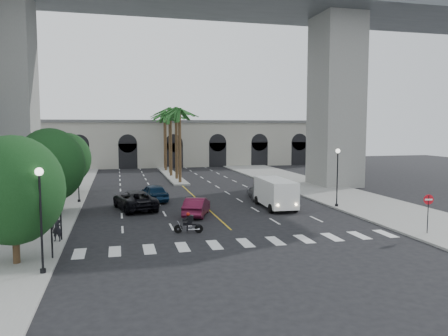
% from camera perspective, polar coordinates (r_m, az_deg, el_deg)
% --- Properties ---
extents(ground, '(140.00, 140.00, 0.00)m').
position_cam_1_polar(ground, '(29.34, 1.97, -9.00)').
color(ground, black).
rests_on(ground, ground).
extents(sidewalk_left, '(8.00, 100.00, 0.15)m').
position_cam_1_polar(sidewalk_left, '(43.58, -23.23, -4.58)').
color(sidewalk_left, gray).
rests_on(sidewalk_left, ground).
extents(sidewalk_right, '(8.00, 100.00, 0.15)m').
position_cam_1_polar(sidewalk_right, '(48.59, 14.33, -3.31)').
color(sidewalk_right, gray).
rests_on(sidewalk_right, ground).
extents(median, '(2.00, 24.00, 0.20)m').
position_cam_1_polar(median, '(66.20, -6.96, -0.87)').
color(median, gray).
rests_on(median, ground).
extents(pier_building, '(71.00, 10.50, 8.50)m').
position_cam_1_polar(pier_building, '(82.77, -8.38, 3.25)').
color(pier_building, '#B6B3A3').
rests_on(pier_building, ground).
extents(bridge, '(75.00, 13.00, 26.00)m').
position_cam_1_polar(bridge, '(51.82, -1.04, 17.91)').
color(bridge, gray).
rests_on(bridge, ground).
extents(palm_a, '(3.20, 3.20, 10.30)m').
position_cam_1_polar(palm_a, '(55.91, -5.84, 7.23)').
color(palm_a, '#47331E').
rests_on(palm_a, ground).
extents(palm_b, '(3.20, 3.20, 10.60)m').
position_cam_1_polar(palm_b, '(59.90, -6.28, 7.36)').
color(palm_b, '#47331E').
rests_on(palm_b, ground).
extents(palm_c, '(3.20, 3.20, 10.10)m').
position_cam_1_polar(palm_c, '(63.81, -7.01, 6.82)').
color(palm_c, '#47331E').
rests_on(palm_c, ground).
extents(palm_d, '(3.20, 3.20, 10.90)m').
position_cam_1_polar(palm_d, '(67.85, -7.12, 7.35)').
color(palm_d, '#47331E').
rests_on(palm_d, ground).
extents(palm_e, '(3.20, 3.20, 10.40)m').
position_cam_1_polar(palm_e, '(71.78, -7.69, 6.87)').
color(palm_e, '#47331E').
rests_on(palm_e, ground).
extents(palm_f, '(3.20, 3.20, 10.70)m').
position_cam_1_polar(palm_f, '(75.79, -7.79, 7.00)').
color(palm_f, '#47331E').
rests_on(palm_f, ground).
extents(street_tree_near, '(5.20, 5.20, 6.89)m').
position_cam_1_polar(street_tree_near, '(25.14, -25.79, -2.62)').
color(street_tree_near, '#382616').
rests_on(street_tree_near, ground).
extents(street_tree_mid, '(5.44, 5.44, 7.21)m').
position_cam_1_polar(street_tree_mid, '(37.85, -21.72, 0.34)').
color(street_tree_mid, '#382616').
rests_on(street_tree_mid, ground).
extents(street_tree_far, '(5.04, 5.04, 6.68)m').
position_cam_1_polar(street_tree_far, '(49.75, -19.80, 1.17)').
color(street_tree_far, '#382616').
rests_on(street_tree_far, ground).
extents(lamp_post_left_near, '(0.40, 0.40, 5.35)m').
position_cam_1_polar(lamp_post_left_near, '(23.02, -22.83, -5.23)').
color(lamp_post_left_near, black).
rests_on(lamp_post_left_near, ground).
extents(lamp_post_left_far, '(0.40, 0.40, 5.35)m').
position_cam_1_polar(lamp_post_left_far, '(43.70, -18.51, -0.22)').
color(lamp_post_left_far, black).
rests_on(lamp_post_left_far, ground).
extents(lamp_post_right, '(0.40, 0.40, 5.35)m').
position_cam_1_polar(lamp_post_right, '(40.39, 14.59, -0.56)').
color(lamp_post_right, black).
rests_on(lamp_post_right, ground).
extents(traffic_signal_near, '(0.25, 0.18, 3.65)m').
position_cam_1_polar(traffic_signal_near, '(25.56, -21.66, -5.78)').
color(traffic_signal_near, black).
rests_on(traffic_signal_near, ground).
extents(traffic_signal_far, '(0.25, 0.18, 3.65)m').
position_cam_1_polar(traffic_signal_far, '(29.47, -20.60, -4.29)').
color(traffic_signal_far, black).
rests_on(traffic_signal_far, ground).
extents(motorcycle_rider, '(2.00, 0.59, 1.45)m').
position_cam_1_polar(motorcycle_rider, '(30.33, -4.55, -7.26)').
color(motorcycle_rider, black).
rests_on(motorcycle_rider, ground).
extents(car_a, '(2.50, 4.22, 1.35)m').
position_cam_1_polar(car_a, '(40.15, 7.53, -4.13)').
color(car_a, silver).
rests_on(car_a, ground).
extents(car_b, '(3.11, 4.91, 1.53)m').
position_cam_1_polar(car_b, '(36.08, -3.61, -5.04)').
color(car_b, '#511027').
rests_on(car_b, ground).
extents(car_c, '(4.12, 6.61, 1.71)m').
position_cam_1_polar(car_c, '(39.38, -11.57, -4.12)').
color(car_c, black).
rests_on(car_c, ground).
extents(car_d, '(2.95, 5.45, 1.50)m').
position_cam_1_polar(car_d, '(44.40, 4.73, -3.09)').
color(car_d, slate).
rests_on(car_d, ground).
extents(car_e, '(2.90, 5.29, 1.71)m').
position_cam_1_polar(car_e, '(43.38, -9.19, -3.21)').
color(car_e, '#0E2745').
rests_on(car_e, ground).
extents(cargo_van, '(2.66, 6.20, 2.61)m').
position_cam_1_polar(cargo_van, '(39.39, 6.75, -3.16)').
color(cargo_van, white).
rests_on(cargo_van, ground).
extents(pedestrian_a, '(0.68, 0.53, 1.67)m').
position_cam_1_polar(pedestrian_a, '(29.45, -20.97, -7.33)').
color(pedestrian_a, black).
rests_on(pedestrian_a, sidewalk_left).
extents(do_not_enter_sign, '(0.68, 0.17, 2.79)m').
position_cam_1_polar(do_not_enter_sign, '(32.39, 25.12, -4.48)').
color(do_not_enter_sign, black).
rests_on(do_not_enter_sign, ground).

